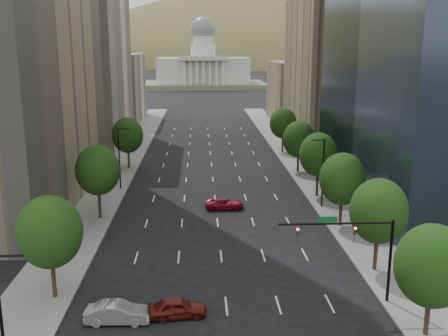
{
  "coord_description": "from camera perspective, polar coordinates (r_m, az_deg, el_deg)",
  "views": [
    {
      "loc": [
        -1.95,
        -7.32,
        20.23
      ],
      "look_at": [
        0.47,
        43.94,
        8.0
      ],
      "focal_mm": 41.32,
      "sensor_mm": 36.0,
      "label": 1
    }
  ],
  "objects": [
    {
      "name": "sidewalk_left",
      "position": [
        71.57,
        -13.53,
        -3.34
      ],
      "size": [
        6.0,
        200.0,
        0.15
      ],
      "primitive_type": "cube",
      "color": "slate",
      "rests_on": "ground"
    },
    {
      "name": "sidewalk_right",
      "position": [
        72.41,
        11.37,
        -3.03
      ],
      "size": [
        6.0,
        200.0,
        0.15
      ],
      "primitive_type": "cube",
      "color": "slate",
      "rests_on": "ground"
    },
    {
      "name": "midrise_cream_left",
      "position": [
        112.74,
        -14.81,
        11.58
      ],
      "size": [
        14.0,
        30.0,
        35.0
      ],
      "primitive_type": "cube",
      "color": "beige",
      "rests_on": "ground"
    },
    {
      "name": "filler_left",
      "position": [
        145.6,
        -11.95,
        8.69
      ],
      "size": [
        14.0,
        26.0,
        18.0
      ],
      "primitive_type": "cube",
      "color": "beige",
      "rests_on": "ground"
    },
    {
      "name": "parking_tan_right",
      "position": [
        110.78,
        11.57,
        10.43
      ],
      "size": [
        14.0,
        30.0,
        30.0
      ],
      "primitive_type": "cube",
      "color": "#8C7759",
      "rests_on": "ground"
    },
    {
      "name": "filler_right",
      "position": [
        143.41,
        8.22,
        8.37
      ],
      "size": [
        14.0,
        26.0,
        16.0
      ],
      "primitive_type": "cube",
      "color": "#8C7759",
      "rests_on": "ground"
    },
    {
      "name": "tree_right_0",
      "position": [
        38.98,
        22.04,
        -10.01
      ],
      "size": [
        5.2,
        5.2,
        8.39
      ],
      "color": "#382316",
      "rests_on": "ground"
    },
    {
      "name": "tree_right_1",
      "position": [
        48.38,
        16.73,
        -4.6
      ],
      "size": [
        5.2,
        5.2,
        8.75
      ],
      "color": "#382316",
      "rests_on": "ground"
    },
    {
      "name": "tree_right_2",
      "position": [
        59.41,
        12.96,
        -1.2
      ],
      "size": [
        5.2,
        5.2,
        8.61
      ],
      "color": "#382316",
      "rests_on": "ground"
    },
    {
      "name": "tree_right_3",
      "position": [
        70.66,
        10.4,
        1.47
      ],
      "size": [
        5.2,
        5.2,
        8.89
      ],
      "color": "#382316",
      "rests_on": "ground"
    },
    {
      "name": "tree_right_4",
      "position": [
        84.18,
        8.27,
        3.16
      ],
      "size": [
        5.2,
        5.2,
        8.46
      ],
      "color": "#382316",
      "rests_on": "ground"
    },
    {
      "name": "tree_right_5",
      "position": [
        99.68,
        6.55,
        4.96
      ],
      "size": [
        5.2,
        5.2,
        8.75
      ],
      "color": "#382316",
      "rests_on": "ground"
    },
    {
      "name": "tree_left_0",
      "position": [
        43.6,
        -18.71,
        -6.73
      ],
      "size": [
        5.2,
        5.2,
        8.75
      ],
      "color": "#382316",
      "rests_on": "ground"
    },
    {
      "name": "tree_left_1",
      "position": [
        62.19,
        -13.8,
        -0.25
      ],
      "size": [
        5.2,
        5.2,
        8.97
      ],
      "color": "#382316",
      "rests_on": "ground"
    },
    {
      "name": "tree_left_2",
      "position": [
        87.39,
        -10.61,
        3.59
      ],
      "size": [
        5.2,
        5.2,
        8.68
      ],
      "color": "#382316",
      "rests_on": "ground"
    },
    {
      "name": "streetlight_rn",
      "position": [
        66.01,
        10.85,
        -0.32
      ],
      "size": [
        1.7,
        0.2,
        9.0
      ],
      "color": "black",
      "rests_on": "ground"
    },
    {
      "name": "streetlight_ls",
      "position": [
        33.39,
        -23.33,
        -15.21
      ],
      "size": [
        1.7,
        0.2,
        9.0
      ],
      "color": "black",
      "rests_on": "ground"
    },
    {
      "name": "streetlight_ln",
      "position": [
        74.83,
        -11.48,
        1.27
      ],
      "size": [
        1.7,
        0.2,
        9.0
      ],
      "color": "black",
      "rests_on": "ground"
    },
    {
      "name": "traffic_signal",
      "position": [
        42.13,
        14.86,
        -8.01
      ],
      "size": [
        9.12,
        0.4,
        7.38
      ],
      "color": "black",
      "rests_on": "ground"
    },
    {
      "name": "capitol",
      "position": [
        257.3,
        -2.31,
        10.79
      ],
      "size": [
        60.0,
        40.0,
        35.2
      ],
      "color": "#596647",
      "rests_on": "ground"
    },
    {
      "name": "foothills",
      "position": [
        610.58,
        0.75,
        7.95
      ],
      "size": [
        720.0,
        413.0,
        263.0
      ],
      "color": "brown",
      "rests_on": "ground"
    },
    {
      "name": "car_maroon",
      "position": [
        40.82,
        -5.17,
        -15.15
      ],
      "size": [
        4.61,
        2.25,
        1.52
      ],
      "primitive_type": "imported",
      "rotation": [
        0.0,
        0.0,
        1.68
      ],
      "color": "#55140E",
      "rests_on": "ground"
    },
    {
      "name": "car_silver",
      "position": [
        40.72,
        -11.68,
        -15.41
      ],
      "size": [
        4.85,
        1.78,
        1.59
      ],
      "primitive_type": "imported",
      "rotation": [
        0.0,
        0.0,
        1.55
      ],
      "color": "#95959A",
      "rests_on": "ground"
    },
    {
      "name": "car_red_far",
      "position": [
        65.46,
        0.05,
        -3.97
      ],
      "size": [
        4.95,
        2.35,
        1.36
      ],
      "primitive_type": "imported",
      "rotation": [
        0.0,
        0.0,
        1.59
      ],
      "color": "maroon",
      "rests_on": "ground"
    }
  ]
}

